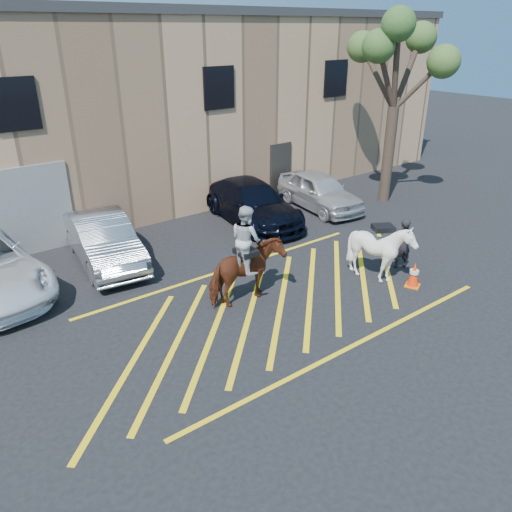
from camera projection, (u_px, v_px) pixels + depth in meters
ground at (274, 298)px, 13.37m from camera, size 90.00×90.00×0.00m
car_silver_sedan at (103, 240)px, 15.11m from camera, size 2.11×4.65×1.48m
car_blue_suv at (252, 202)px, 18.35m from camera, size 2.73×5.31×1.47m
car_white_suv at (319, 191)px, 19.73m from camera, size 2.23×4.37×1.42m
handler at (402, 243)px, 14.77m from camera, size 0.67×0.57×1.56m
warehouse at (91, 106)px, 20.50m from camera, size 32.42×10.20×7.30m
hatching_zone at (281, 302)px, 13.15m from camera, size 12.60×5.12×0.01m
mounted_bay at (246, 265)px, 12.75m from camera, size 2.02×0.93×2.67m
saddled_white at (381, 251)px, 13.99m from camera, size 2.04×2.11×1.79m
traffic_cone at (414, 274)px, 13.85m from camera, size 0.50×0.50×0.73m
tree at (399, 54)px, 18.55m from camera, size 3.99×4.37×7.31m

